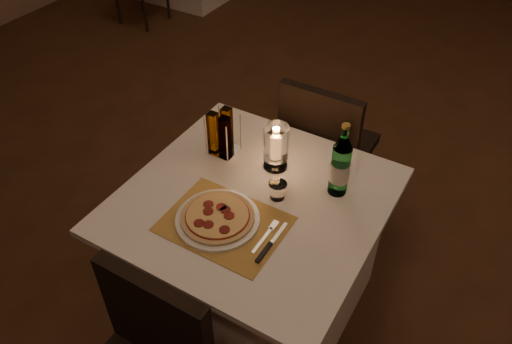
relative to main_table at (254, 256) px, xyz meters
The scene contains 12 objects.
floor 0.89m from the main_table, 72.21° to the left, with size 8.00×10.00×0.02m, color #472816.
main_table is the anchor object (origin of this frame).
chair_far 0.74m from the main_table, 90.00° to the left, with size 0.42×0.42×0.90m.
placemat 0.41m from the main_table, 96.34° to the right, with size 0.45×0.34×0.00m, color #BE9042.
plate 0.42m from the main_table, 105.52° to the right, with size 0.32×0.32×0.01m, color white.
pizza 0.44m from the main_table, 105.52° to the right, with size 0.28×0.28×0.02m.
fork 0.43m from the main_table, 45.27° to the right, with size 0.02×0.18×0.00m.
knife 0.46m from the main_table, 49.01° to the right, with size 0.02×0.22×0.01m.
tumbler 0.41m from the main_table, 30.48° to the left, with size 0.07×0.07×0.07m, color white, non-canonical shape.
water_bottle 0.60m from the main_table, 36.97° to the left, with size 0.08×0.08×0.33m.
hurricane_candle 0.53m from the main_table, 94.96° to the left, with size 0.11×0.11×0.21m.
cruet_caddy 0.56m from the main_table, 145.58° to the left, with size 0.12×0.12×0.21m.
Camera 1 is at (0.49, -1.99, 2.12)m, focal length 35.00 mm.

